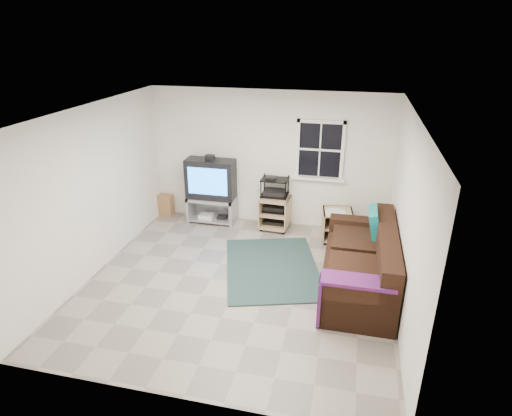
% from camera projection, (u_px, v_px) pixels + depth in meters
% --- Properties ---
extents(room, '(4.60, 4.62, 4.60)m').
position_uv_depth(room, '(320.00, 154.00, 7.85)').
color(room, gray).
rests_on(room, ground).
extents(tv_unit, '(0.94, 0.47, 1.39)m').
position_uv_depth(tv_unit, '(211.00, 186.00, 8.35)').
color(tv_unit, '#9A9AA2').
rests_on(tv_unit, ground).
extents(av_rack, '(0.51, 0.37, 1.02)m').
position_uv_depth(av_rack, '(274.00, 205.00, 8.27)').
color(av_rack, black).
rests_on(av_rack, ground).
extents(side_table_left, '(0.57, 0.57, 0.63)m').
position_uv_depth(side_table_left, '(275.00, 211.00, 8.27)').
color(side_table_left, tan).
rests_on(side_table_left, ground).
extents(side_table_right, '(0.59, 0.59, 0.61)m').
position_uv_depth(side_table_right, '(337.00, 223.00, 7.79)').
color(side_table_right, tan).
rests_on(side_table_right, ground).
extents(sofa, '(1.00, 2.27, 1.04)m').
position_uv_depth(sofa, '(362.00, 266.00, 6.33)').
color(sofa, black).
rests_on(sofa, ground).
extents(shag_rug, '(1.98, 2.34, 0.02)m').
position_uv_depth(shag_rug, '(272.00, 268.00, 6.97)').
color(shag_rug, black).
rests_on(shag_rug, ground).
extents(paper_bag, '(0.32, 0.22, 0.42)m').
position_uv_depth(paper_bag, '(166.00, 205.00, 8.89)').
color(paper_bag, '#A46D49').
rests_on(paper_bag, ground).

